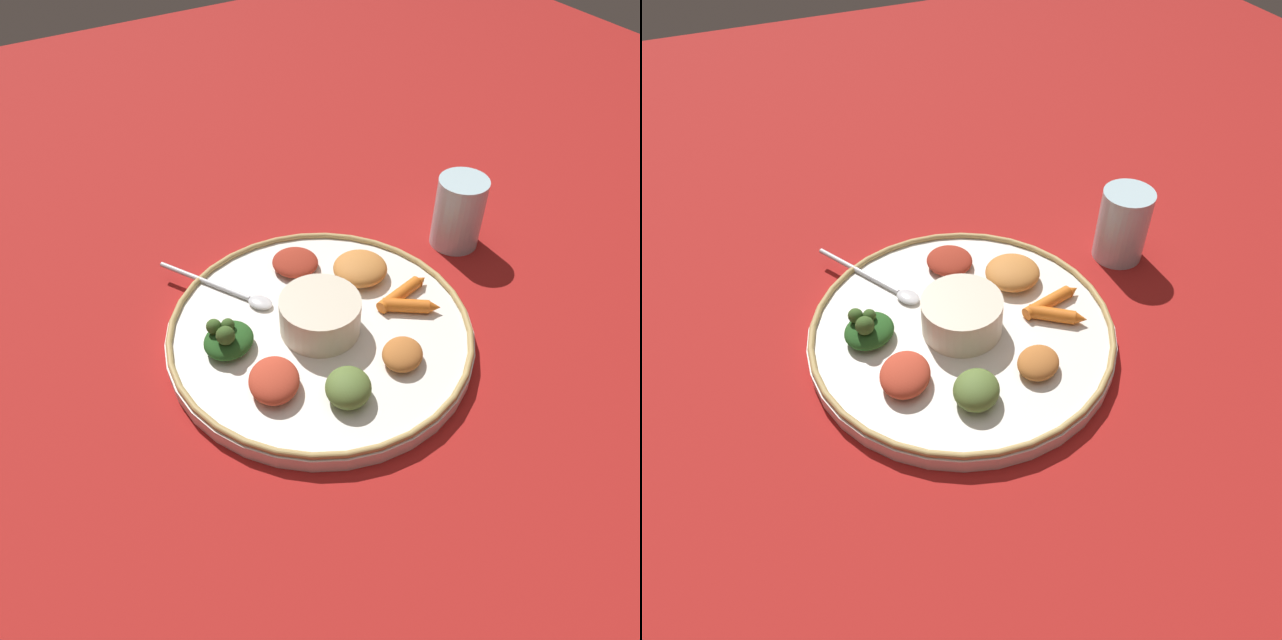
{
  "view_description": "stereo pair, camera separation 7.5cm",
  "coord_description": "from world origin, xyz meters",
  "views": [
    {
      "loc": [
        -0.27,
        -0.45,
        0.57
      ],
      "look_at": [
        0.0,
        0.0,
        0.03
      ],
      "focal_mm": 34.31,
      "sensor_mm": 36.0,
      "label": 1
    },
    {
      "loc": [
        -0.21,
        -0.49,
        0.57
      ],
      "look_at": [
        0.0,
        0.0,
        0.03
      ],
      "focal_mm": 34.31,
      "sensor_mm": 36.0,
      "label": 2
    }
  ],
  "objects": [
    {
      "name": "ground_plane",
      "position": [
        0.0,
        0.0,
        0.0
      ],
      "size": [
        2.4,
        2.4,
        0.0
      ],
      "primitive_type": "plane",
      "color": "maroon"
    },
    {
      "name": "platter",
      "position": [
        0.0,
        0.0,
        0.01
      ],
      "size": [
        0.38,
        0.38,
        0.02
      ],
      "primitive_type": "cylinder",
      "color": "white",
      "rests_on": "ground_plane"
    },
    {
      "name": "platter_rim",
      "position": [
        0.0,
        0.0,
        0.02
      ],
      "size": [
        0.38,
        0.38,
        0.01
      ],
      "primitive_type": "torus",
      "color": "tan",
      "rests_on": "platter"
    },
    {
      "name": "center_bowl",
      "position": [
        0.0,
        0.0,
        0.05
      ],
      "size": [
        0.1,
        0.1,
        0.05
      ],
      "color": "beige",
      "rests_on": "platter"
    },
    {
      "name": "spoon",
      "position": [
        -0.07,
        0.11,
        0.02
      ],
      "size": [
        0.1,
        0.16,
        0.01
      ],
      "color": "silver",
      "rests_on": "platter"
    },
    {
      "name": "greens_pile",
      "position": [
        -0.11,
        0.03,
        0.04
      ],
      "size": [
        0.09,
        0.08,
        0.04
      ],
      "color": "#23511E",
      "rests_on": "platter"
    },
    {
      "name": "carrot_near_spoon",
      "position": [
        0.12,
        -0.03,
        0.03
      ],
      "size": [
        0.07,
        0.06,
        0.02
      ],
      "color": "orange",
      "rests_on": "platter"
    },
    {
      "name": "carrot_outer",
      "position": [
        0.12,
        -0.01,
        0.03
      ],
      "size": [
        0.09,
        0.04,
        0.02
      ],
      "color": "orange",
      "rests_on": "platter"
    },
    {
      "name": "mound_collards",
      "position": [
        -0.03,
        -0.11,
        0.04
      ],
      "size": [
        0.08,
        0.08,
        0.03
      ],
      "primitive_type": "ellipsoid",
      "rotation": [
        0.0,
        0.0,
        0.97
      ],
      "color": "#567033",
      "rests_on": "platter"
    },
    {
      "name": "mound_beet",
      "position": [
        0.03,
        0.12,
        0.03
      ],
      "size": [
        0.08,
        0.08,
        0.02
      ],
      "primitive_type": "ellipsoid",
      "rotation": [
        0.0,
        0.0,
        0.38
      ],
      "color": "maroon",
      "rests_on": "platter"
    },
    {
      "name": "mound_chickpea",
      "position": [
        0.06,
        -0.1,
        0.03
      ],
      "size": [
        0.07,
        0.07,
        0.02
      ],
      "primitive_type": "ellipsoid",
      "rotation": [
        0.0,
        0.0,
        3.79
      ],
      "color": "#B2662D",
      "rests_on": "platter"
    },
    {
      "name": "mound_squash",
      "position": [
        0.1,
        0.06,
        0.03
      ],
      "size": [
        0.08,
        0.08,
        0.03
      ],
      "primitive_type": "ellipsoid",
      "rotation": [
        0.0,
        0.0,
        4.61
      ],
      "color": "#C67A38",
      "rests_on": "platter"
    },
    {
      "name": "mound_berbere_red",
      "position": [
        -0.09,
        -0.05,
        0.03
      ],
      "size": [
        0.08,
        0.09,
        0.03
      ],
      "primitive_type": "ellipsoid",
      "rotation": [
        0.0,
        0.0,
        4.26
      ],
      "color": "#B73D28",
      "rests_on": "platter"
    },
    {
      "name": "drinking_glass",
      "position": [
        0.27,
        0.07,
        0.05
      ],
      "size": [
        0.07,
        0.07,
        0.11
      ],
      "color": "silver",
      "rests_on": "ground_plane"
    }
  ]
}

